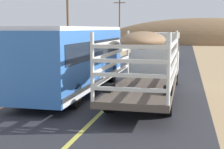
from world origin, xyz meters
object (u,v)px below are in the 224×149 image
object	(u,v)px
bus	(75,57)
power_pole_mid	(68,19)
livestock_truck	(152,56)
power_pole_far	(120,21)
car_far	(169,55)

from	to	relation	value
bus	power_pole_mid	bearing A→B (deg)	111.76
livestock_truck	power_pole_far	size ratio (longest dim) A/B	1.15
car_far	power_pole_mid	distance (m)	11.52
livestock_truck	power_pole_far	xyz separation A→B (m)	(-10.70, 43.55, 2.72)
bus	power_pole_far	bearing A→B (deg)	98.97
power_pole_mid	car_far	bearing A→B (deg)	-11.38
power_pole_mid	power_pole_far	distance (m)	26.93
car_far	power_pole_far	world-z (taller)	power_pole_far
bus	power_pole_mid	world-z (taller)	power_pole_mid
bus	car_far	distance (m)	15.94
car_far	power_pole_far	xyz separation A→B (m)	(-10.77, 29.10, 3.81)
livestock_truck	car_far	bearing A→B (deg)	89.72
livestock_truck	car_far	xyz separation A→B (m)	(0.07, 14.46, -1.10)
livestock_truck	bus	bearing A→B (deg)	-164.64
bus	car_far	size ratio (longest dim) A/B	2.27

